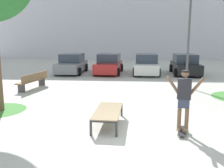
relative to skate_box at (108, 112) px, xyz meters
name	(u,v)px	position (x,y,z in m)	size (l,w,h in m)	color
ground_plane	(130,136)	(0.68, -0.86, -0.41)	(120.00, 120.00, 0.00)	#B7B5AD
building_facade	(122,6)	(-0.77, 26.39, 6.45)	(34.10, 4.00, 13.74)	silver
skate_box	(108,112)	(0.00, 0.00, 0.00)	(0.83, 1.93, 0.46)	#38383D
skateboard	(182,131)	(2.14, -0.56, -0.34)	(0.40, 0.82, 0.09)	black
skater	(184,96)	(2.14, -0.56, 0.66)	(0.99, 0.37, 1.69)	brown
car_grey	(72,64)	(-3.91, 11.38, 0.28)	(1.94, 4.21, 1.50)	slate
car_red	(109,64)	(-1.05, 11.47, 0.28)	(2.08, 4.28, 1.50)	red
car_white	(147,65)	(1.81, 11.35, 0.28)	(2.09, 4.29, 1.50)	silver
car_black	(185,65)	(4.67, 11.46, 0.28)	(2.01, 4.25, 1.50)	black
park_bench	(33,80)	(-4.52, 5.24, 0.03)	(0.85, 2.44, 0.83)	brown
light_post	(190,15)	(3.68, 6.27, 3.41)	(0.36, 0.36, 5.83)	#4C4C51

